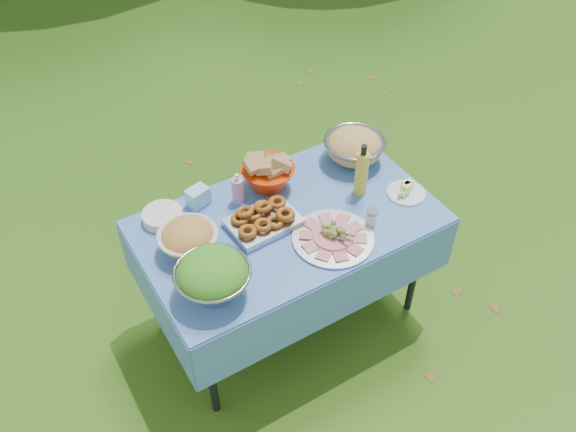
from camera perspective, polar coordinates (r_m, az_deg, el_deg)
The scene contains 14 objects.
ground at distance 3.57m, azimuth 0.02°, elevation -9.13°, with size 80.00×80.00×0.00m, color #153C0A.
picnic_table at distance 3.28m, azimuth 0.02°, elevation -5.13°, with size 1.46×0.86×0.76m, color #81CBF9.
salad_bowl at distance 2.63m, azimuth -7.07°, elevation -5.58°, with size 0.33×0.33×0.22m, color #93979B, non-canonical shape.
pasta_bowl_white at distance 2.84m, azimuth -9.35°, elevation -2.03°, with size 0.28×0.28×0.15m, color silver, non-canonical shape.
plate_stack at distance 3.05m, azimuth -11.65°, elevation -0.01°, with size 0.20×0.20×0.05m, color silver.
wipes_box at distance 3.08m, azimuth -8.42°, elevation 1.79°, with size 0.11×0.08×0.10m, color #95D5E7.
sanitizer_bottle at distance 3.05m, azimuth -4.73°, elevation 2.62°, with size 0.06×0.06×0.18m, color pink.
bread_bowl at distance 3.13m, azimuth -1.89°, elevation 4.16°, with size 0.28×0.28×0.19m, color red, non-canonical shape.
pasta_bowl_steel at distance 3.32m, azimuth 6.24°, elevation 6.52°, with size 0.33×0.33×0.18m, color #93979B, non-canonical shape.
fried_tray at distance 2.95m, azimuth -2.32°, elevation -0.34°, with size 0.34×0.24×0.08m, color #BBBABF.
charcuterie_platter at distance 2.88m, azimuth 4.27°, elevation -1.56°, with size 0.39×0.39×0.09m, color #AEB0B5.
oil_bottle at distance 3.07m, azimuth 6.92°, elevation 4.33°, with size 0.07×0.07×0.30m, color gold.
cheese_plate at distance 3.18m, azimuth 11.03°, elevation 2.44°, with size 0.20×0.20×0.05m, color silver.
shaker at distance 2.98m, azimuth 7.84°, elevation -0.10°, with size 0.05×0.05×0.09m, color white.
Camera 1 is at (-1.11, -1.83, 2.86)m, focal length 38.00 mm.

